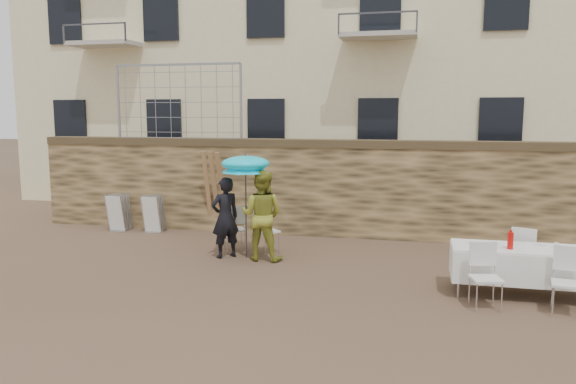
% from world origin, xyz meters
% --- Properties ---
extents(ground, '(80.00, 80.00, 0.00)m').
position_xyz_m(ground, '(0.00, 0.00, 0.00)').
color(ground, brown).
rests_on(ground, ground).
extents(stone_wall, '(13.00, 0.50, 2.20)m').
position_xyz_m(stone_wall, '(0.00, 5.00, 1.10)').
color(stone_wall, brown).
rests_on(stone_wall, ground).
extents(chain_link_fence, '(3.20, 0.06, 1.80)m').
position_xyz_m(chain_link_fence, '(-3.00, 5.00, 3.10)').
color(chain_link_fence, gray).
rests_on(chain_link_fence, stone_wall).
extents(man_suit, '(0.69, 0.68, 1.61)m').
position_xyz_m(man_suit, '(-0.95, 2.51, 0.80)').
color(man_suit, black).
rests_on(man_suit, ground).
extents(woman_dress, '(0.89, 0.71, 1.76)m').
position_xyz_m(woman_dress, '(-0.20, 2.51, 0.88)').
color(woman_dress, '#C8CD3E').
rests_on(woman_dress, ground).
extents(umbrella, '(0.98, 0.98, 1.92)m').
position_xyz_m(umbrella, '(-0.55, 2.61, 1.81)').
color(umbrella, '#3F3F44').
rests_on(umbrella, ground).
extents(couple_chair_left, '(0.65, 0.65, 0.96)m').
position_xyz_m(couple_chair_left, '(-0.95, 3.06, 0.48)').
color(couple_chair_left, white).
rests_on(couple_chair_left, ground).
extents(couple_chair_right, '(0.67, 0.67, 0.96)m').
position_xyz_m(couple_chair_right, '(-0.25, 3.06, 0.48)').
color(couple_chair_right, white).
rests_on(couple_chair_right, ground).
extents(banquet_table, '(2.10, 0.85, 0.78)m').
position_xyz_m(banquet_table, '(4.35, 1.33, 0.73)').
color(banquet_table, white).
rests_on(banquet_table, ground).
extents(soda_bottle, '(0.09, 0.09, 0.26)m').
position_xyz_m(soda_bottle, '(4.15, 1.18, 0.91)').
color(soda_bottle, red).
rests_on(soda_bottle, banquet_table).
extents(table_chair_front_left, '(0.57, 0.57, 0.96)m').
position_xyz_m(table_chair_front_left, '(3.75, 0.58, 0.48)').
color(table_chair_front_left, white).
rests_on(table_chair_front_left, ground).
extents(table_chair_front_right, '(0.55, 0.55, 0.96)m').
position_xyz_m(table_chair_front_right, '(4.85, 0.58, 0.48)').
color(table_chair_front_right, white).
rests_on(table_chair_front_right, ground).
extents(table_chair_back, '(0.63, 0.63, 0.96)m').
position_xyz_m(table_chair_back, '(4.55, 2.13, 0.48)').
color(table_chair_back, white).
rests_on(table_chair_back, ground).
extents(chair_stack_left, '(0.46, 0.55, 0.92)m').
position_xyz_m(chair_stack_left, '(-4.32, 4.54, 0.46)').
color(chair_stack_left, white).
rests_on(chair_stack_left, ground).
extents(chair_stack_right, '(0.46, 0.47, 0.92)m').
position_xyz_m(chair_stack_right, '(-3.42, 4.54, 0.46)').
color(chair_stack_right, white).
rests_on(chair_stack_right, ground).
extents(wood_planks, '(0.70, 0.20, 2.00)m').
position_xyz_m(wood_planks, '(-1.82, 4.61, 1.00)').
color(wood_planks, '#A37749').
rests_on(wood_planks, ground).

